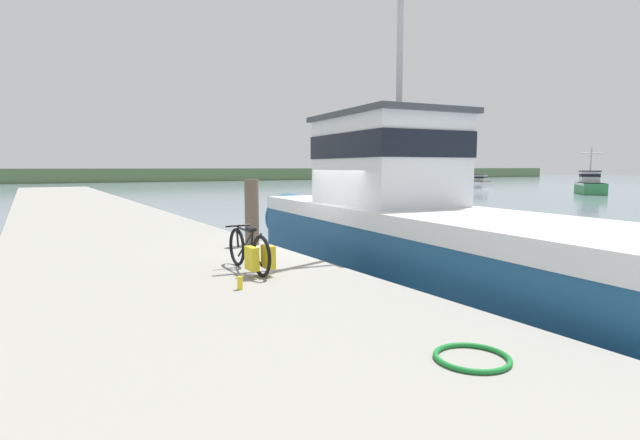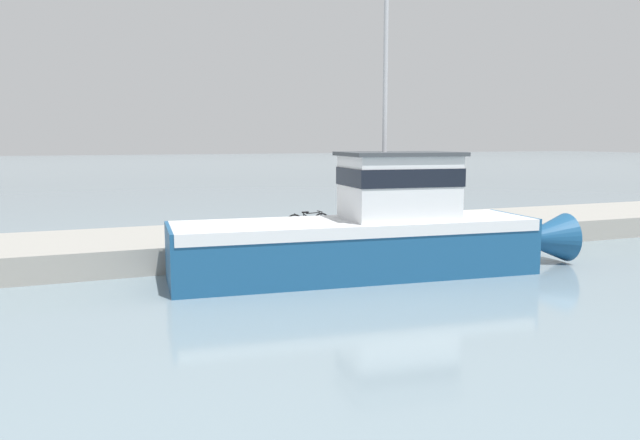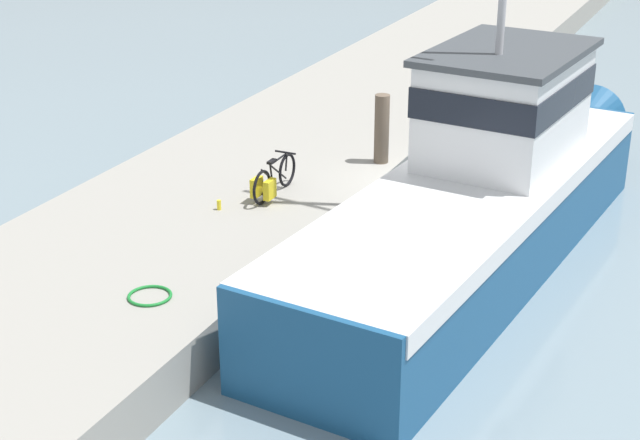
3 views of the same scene
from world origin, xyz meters
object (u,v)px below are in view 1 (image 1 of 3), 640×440
water_bottle_on_curb (240,283)px  boat_red_outer (426,189)px  boat_orange_near (482,182)px  mooring_post (252,212)px  fishing_boat_main (403,222)px  bicycle_touring (252,252)px  boat_white_moored (590,185)px

water_bottle_on_curb → boat_red_outer: bearing=43.7°
boat_orange_near → mooring_post: mooring_post is taller
boat_red_outer → mooring_post: size_ratio=5.35×
fishing_boat_main → boat_red_outer: fishing_boat_main is taller
boat_orange_near → mooring_post: 57.11m
fishing_boat_main → bicycle_touring: size_ratio=7.80×
boat_white_moored → mooring_post: bearing=-108.9°
bicycle_touring → mooring_post: mooring_post is taller
boat_white_moored → bicycle_touring: 48.64m
boat_orange_near → bicycle_touring: bearing=102.7°
boat_red_outer → water_bottle_on_curb: size_ratio=41.54×
boat_red_outer → boat_white_moored: bearing=-86.6°
bicycle_touring → boat_red_outer: bearing=43.2°
fishing_boat_main → boat_white_moored: fishing_boat_main is taller
fishing_boat_main → bicycle_touring: fishing_boat_main is taller
boat_orange_near → boat_white_moored: (-3.00, -15.98, 0.19)m
boat_red_outer → boat_white_moored: size_ratio=1.44×
bicycle_touring → boat_orange_near: bearing=38.2°
boat_red_outer → mooring_post: (-25.57, -22.40, 0.89)m
boat_red_outer → boat_white_moored: (17.17, -4.19, 0.17)m
bicycle_touring → mooring_post: bearing=67.3°
fishing_boat_main → boat_red_outer: bearing=52.3°
boat_orange_near → bicycle_touring: (-46.89, -36.94, 0.53)m
fishing_boat_main → bicycle_touring: (-3.90, -0.92, -0.19)m
water_bottle_on_curb → bicycle_touring: bearing=58.4°
water_bottle_on_curb → boat_white_moored: bearing=26.2°
fishing_boat_main → boat_orange_near: 56.09m
boat_orange_near → water_bottle_on_curb: 60.75m
mooring_post → bicycle_touring: bearing=-112.7°
mooring_post → fishing_boat_main: bearing=-33.7°
bicycle_touring → water_bottle_on_curb: (-0.59, -0.96, -0.24)m
boat_white_moored → water_bottle_on_curb: boat_white_moored is taller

